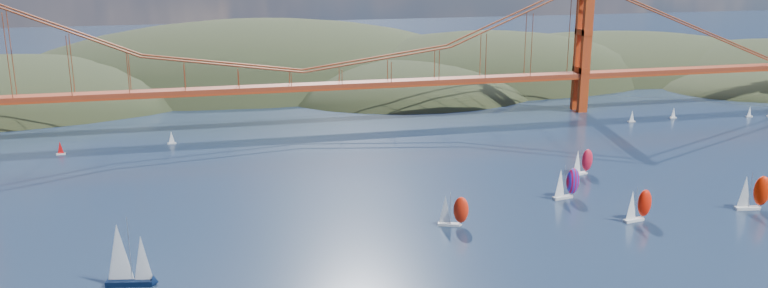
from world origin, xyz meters
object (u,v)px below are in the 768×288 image
at_px(racer_2, 753,192).
at_px(racer_rwb, 566,183).
at_px(racer_1, 638,205).
at_px(racer_3, 582,161).
at_px(racer_0, 453,210).
at_px(sloop_navy, 126,255).

bearing_deg(racer_2, racer_rwb, 164.00).
xyz_separation_m(racer_1, racer_rwb, (-9.84, 20.94, 0.19)).
relative_size(racer_1, racer_2, 0.87).
height_order(racer_1, racer_3, racer_1).
xyz_separation_m(racer_0, racer_3, (53.80, 32.98, 0.01)).
relative_size(racer_1, racer_3, 1.05).
bearing_deg(sloop_navy, racer_0, 22.95).
bearing_deg(sloop_navy, racer_1, 14.83).
height_order(sloop_navy, racer_0, sloop_navy).
bearing_deg(racer_0, racer_rwb, 38.83).
relative_size(sloop_navy, racer_2, 1.43).
bearing_deg(racer_3, racer_2, -68.68).
bearing_deg(racer_2, racer_3, 134.65).
bearing_deg(racer_1, sloop_navy, 174.10).
distance_m(racer_2, racer_3, 50.02).
xyz_separation_m(racer_2, racer_3, (-29.62, 40.29, -0.84)).
xyz_separation_m(racer_1, racer_3, (5.64, 40.84, -0.20)).
bearing_deg(racer_1, racer_0, 160.72).
bearing_deg(racer_1, racer_rwb, 105.17).
height_order(racer_0, racer_2, racer_2).
height_order(racer_0, racer_1, racer_1).
xyz_separation_m(racer_3, racer_rwb, (-15.48, -19.90, 0.39)).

